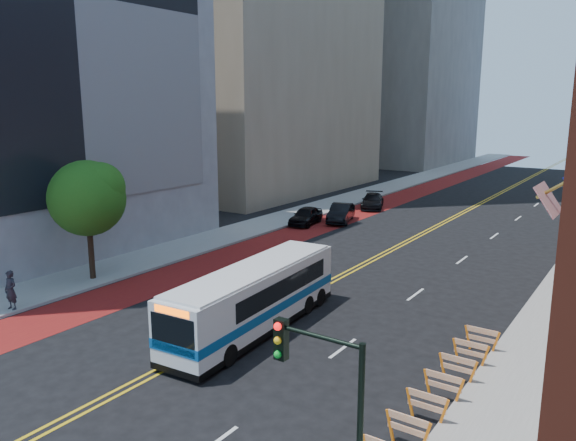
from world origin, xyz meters
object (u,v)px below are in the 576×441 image
at_px(street_tree, 88,195).
at_px(car_c, 372,201).
at_px(traffic_signal, 323,396).
at_px(car_a, 306,216).
at_px(car_b, 341,213).
at_px(pedestrian, 11,290).
at_px(transit_bus, 256,297).

bearing_deg(street_tree, car_c, 83.43).
relative_size(street_tree, traffic_signal, 1.32).
xyz_separation_m(traffic_signal, car_a, (-18.71, 29.03, -2.99)).
distance_m(traffic_signal, car_b, 35.75).
bearing_deg(pedestrian, street_tree, 90.94).
height_order(street_tree, traffic_signal, street_tree).
bearing_deg(car_b, traffic_signal, -79.63).
relative_size(transit_bus, car_a, 2.50).
distance_m(car_a, pedestrian, 24.85).
bearing_deg(street_tree, car_b, 79.87).
bearing_deg(transit_bus, car_b, 105.94).
xyz_separation_m(traffic_signal, pedestrian, (-19.81, 4.21, -2.62)).
bearing_deg(car_b, car_a, -146.76).
distance_m(traffic_signal, transit_bus, 12.83).
bearing_deg(pedestrian, traffic_signal, -20.02).
bearing_deg(car_a, car_c, 71.97).
height_order(traffic_signal, car_a, traffic_signal).
bearing_deg(pedestrian, car_a, 79.44).
bearing_deg(car_c, transit_bus, -95.23).
xyz_separation_m(street_tree, car_b, (3.91, 21.90, -4.14)).
height_order(street_tree, pedestrian, street_tree).
relative_size(street_tree, car_a, 1.56).
bearing_deg(car_a, traffic_signal, -66.90).
xyz_separation_m(traffic_signal, car_c, (-17.30, 38.73, -3.02)).
xyz_separation_m(car_b, pedestrian, (-3.07, -27.24, 0.34)).
relative_size(car_a, car_c, 0.89).
distance_m(street_tree, traffic_signal, 22.79).
bearing_deg(transit_bus, traffic_signal, -49.74).
distance_m(traffic_signal, car_a, 34.67).
bearing_deg(car_a, transit_bus, -73.20).
distance_m(traffic_signal, pedestrian, 20.42).
height_order(car_b, car_c, car_b).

